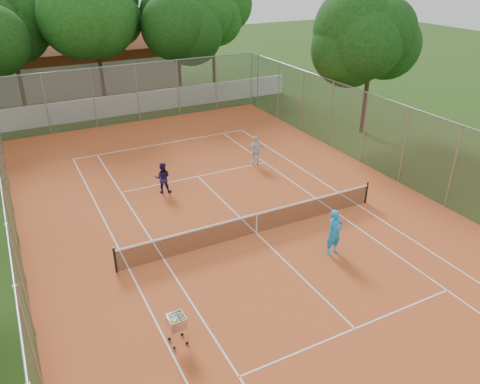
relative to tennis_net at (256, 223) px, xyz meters
name	(u,v)px	position (x,y,z in m)	size (l,w,h in m)	color
ground	(256,234)	(0.00, 0.00, -0.51)	(120.00, 120.00, 0.00)	#1D380F
court_pad	(256,233)	(0.00, 0.00, -0.50)	(18.00, 34.00, 0.02)	#BA5224
court_lines	(256,233)	(0.00, 0.00, -0.49)	(10.98, 23.78, 0.01)	white
tennis_net	(256,223)	(0.00, 0.00, 0.00)	(11.88, 0.10, 0.98)	black
perimeter_fence	(257,191)	(0.00, 0.00, 1.49)	(18.00, 34.00, 4.00)	slate
boundary_wall	(131,104)	(0.00, 19.00, 0.24)	(26.00, 0.30, 1.50)	white
clubhouse	(76,62)	(-2.00, 29.00, 1.69)	(16.40, 9.00, 4.40)	beige
tropical_trees	(114,38)	(0.00, 22.00, 4.49)	(29.00, 19.00, 10.00)	black
player_near	(334,233)	(1.94, -2.69, 0.47)	(0.70, 0.46, 1.92)	#1A96E2
player_far_left	(163,178)	(-2.21, 5.48, 0.29)	(0.76, 0.59, 1.57)	#201746
player_far_right	(256,151)	(3.49, 6.30, 0.37)	(1.01, 0.42, 1.72)	silver
ball_hopper	(177,329)	(-5.16, -4.39, 0.07)	(0.54, 0.54, 1.11)	silver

